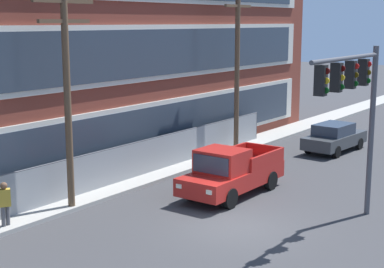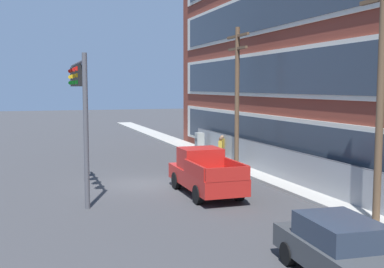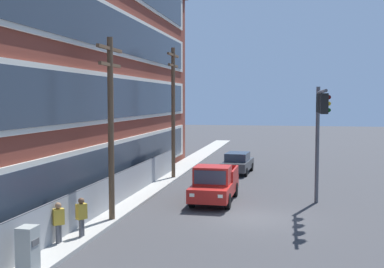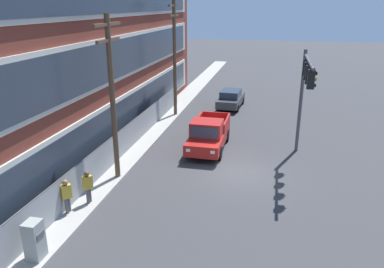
# 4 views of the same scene
# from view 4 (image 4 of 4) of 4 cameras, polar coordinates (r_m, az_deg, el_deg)

# --- Properties ---
(ground_plane) EXTENTS (160.00, 160.00, 0.00)m
(ground_plane) POSITION_cam_4_polar(r_m,az_deg,el_deg) (20.34, 7.07, -5.94)
(ground_plane) COLOR #38383A
(sidewalk_building_side) EXTENTS (80.00, 1.84, 0.16)m
(sidewalk_building_side) POSITION_cam_4_polar(r_m,az_deg,el_deg) (21.83, -10.65, -4.11)
(sidewalk_building_side) COLOR #9E9B93
(sidewalk_building_side) RESTS_ON ground
(brick_mill_building) EXTENTS (38.04, 9.20, 14.79)m
(brick_mill_building) POSITION_cam_4_polar(r_m,az_deg,el_deg) (24.32, -21.80, 15.10)
(brick_mill_building) COLOR brown
(brick_mill_building) RESTS_ON ground
(chain_link_fence) EXTENTS (24.56, 0.06, 1.75)m
(chain_link_fence) POSITION_cam_4_polar(r_m,az_deg,el_deg) (22.65, -10.15, -1.00)
(chain_link_fence) COLOR gray
(chain_link_fence) RESTS_ON ground
(traffic_signal_mast) EXTENTS (5.47, 0.43, 6.17)m
(traffic_signal_mast) POSITION_cam_4_polar(r_m,az_deg,el_deg) (21.08, 16.89, 7.48)
(traffic_signal_mast) COLOR #4C4C51
(traffic_signal_mast) RESTS_ON ground
(pickup_truck_red) EXTENTS (5.38, 2.12, 2.03)m
(pickup_truck_red) POSITION_cam_4_polar(r_m,az_deg,el_deg) (23.10, 2.52, -0.13)
(pickup_truck_red) COLOR #AD1E19
(pickup_truck_red) RESTS_ON ground
(sedan_dark_grey) EXTENTS (4.56, 2.10, 1.56)m
(sedan_dark_grey) POSITION_cam_4_polar(r_m,az_deg,el_deg) (32.97, 5.94, 5.40)
(sedan_dark_grey) COLOR #383A3D
(sedan_dark_grey) RESTS_ON ground
(utility_pole_near_corner) EXTENTS (2.78, 0.26, 8.22)m
(utility_pole_near_corner) POSITION_cam_4_polar(r_m,az_deg,el_deg) (18.45, -12.10, 6.32)
(utility_pole_near_corner) COLOR brown
(utility_pole_near_corner) RESTS_ON ground
(utility_pole_midblock) EXTENTS (2.79, 0.26, 9.00)m
(utility_pole_midblock) POSITION_cam_4_polar(r_m,az_deg,el_deg) (29.42, -2.68, 12.19)
(utility_pole_midblock) COLOR brown
(utility_pole_midblock) RESTS_ON ground
(electrical_cabinet) EXTENTS (0.60, 0.54, 1.60)m
(electrical_cabinet) POSITION_cam_4_polar(r_m,az_deg,el_deg) (14.52, -22.84, -14.93)
(electrical_cabinet) COLOR #939993
(electrical_cabinet) RESTS_ON ground
(pedestrian_near_cabinet) EXTENTS (0.45, 0.45, 1.69)m
(pedestrian_near_cabinet) POSITION_cam_4_polar(r_m,az_deg,el_deg) (16.82, -18.56, -8.82)
(pedestrian_near_cabinet) COLOR #4C4C51
(pedestrian_near_cabinet) RESTS_ON ground
(pedestrian_by_fence) EXTENTS (0.47, 0.42, 1.69)m
(pedestrian_by_fence) POSITION_cam_4_polar(r_m,az_deg,el_deg) (17.33, -15.58, -7.64)
(pedestrian_by_fence) COLOR #4C4C51
(pedestrian_by_fence) RESTS_ON ground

